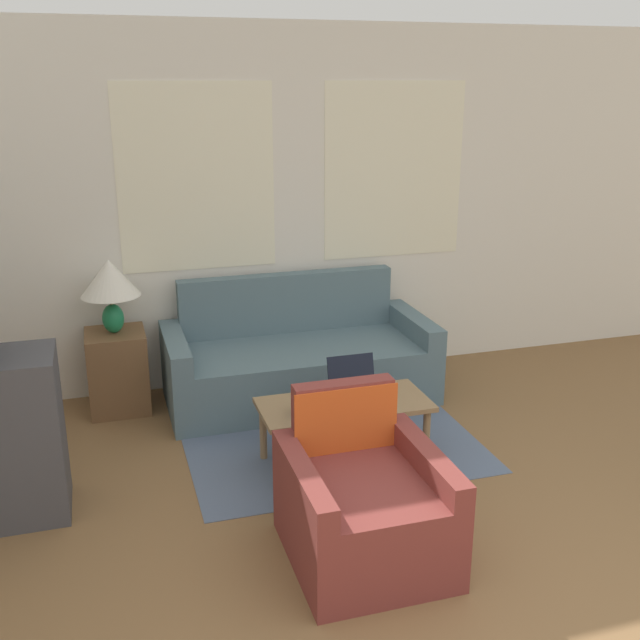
% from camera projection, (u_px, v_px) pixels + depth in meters
% --- Properties ---
extents(wall_back, '(6.94, 0.06, 2.60)m').
position_uv_depth(wall_back, '(310.00, 207.00, 5.55)').
color(wall_back, white).
rests_on(wall_back, ground_plane).
extents(rug, '(1.82, 1.83, 0.01)m').
position_uv_depth(rug, '(320.00, 426.00, 4.98)').
color(rug, slate).
rests_on(rug, ground_plane).
extents(couch, '(1.89, 0.83, 0.84)m').
position_uv_depth(couch, '(297.00, 362.00, 5.42)').
color(couch, slate).
rests_on(couch, ground_plane).
extents(armchair, '(0.71, 0.79, 0.78)m').
position_uv_depth(armchair, '(362.00, 506.00, 3.59)').
color(armchair, brown).
rests_on(armchair, ground_plane).
extents(side_table, '(0.40, 0.40, 0.57)m').
position_uv_depth(side_table, '(118.00, 371.00, 5.18)').
color(side_table, brown).
rests_on(side_table, ground_plane).
extents(table_lamp, '(0.39, 0.39, 0.51)m').
position_uv_depth(table_lamp, '(110.00, 282.00, 4.98)').
color(table_lamp, '#1E8451').
rests_on(table_lamp, side_table).
extents(coffee_table, '(1.01, 0.46, 0.39)m').
position_uv_depth(coffee_table, '(344.00, 410.00, 4.43)').
color(coffee_table, '#8E704C').
rests_on(coffee_table, ground_plane).
extents(laptop, '(0.29, 0.28, 0.23)m').
position_uv_depth(laptop, '(356.00, 389.00, 4.47)').
color(laptop, black).
rests_on(laptop, coffee_table).
extents(cup_navy, '(0.10, 0.10, 0.10)m').
position_uv_depth(cup_navy, '(301.00, 407.00, 4.22)').
color(cup_navy, '#191E4C').
rests_on(cup_navy, coffee_table).
extents(snack_bowl, '(0.15, 0.15, 0.05)m').
position_uv_depth(snack_bowl, '(314.00, 403.00, 4.34)').
color(snack_bowl, '#B23D38').
rests_on(snack_bowl, coffee_table).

